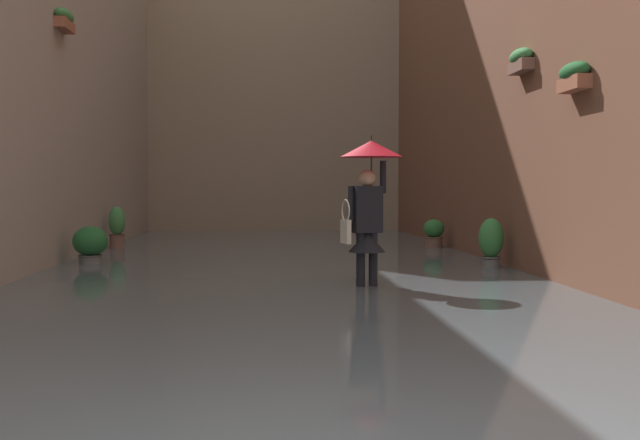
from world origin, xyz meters
name	(u,v)px	position (x,y,z in m)	size (l,w,h in m)	color
ground_plane	(280,270)	(0.00, -10.07, 0.00)	(60.00, 60.00, 0.00)	#605B56
flood_water	(280,267)	(0.00, -10.07, 0.06)	(8.41, 26.14, 0.11)	#515B60
building_facade_far	(274,21)	(0.00, -21.04, 6.65)	(11.21, 1.80, 13.30)	gray
person_wading	(369,191)	(-1.14, -6.97, 1.40)	(0.85, 0.85, 2.14)	#2D2319
potted_plant_near_left	(434,235)	(-3.43, -13.36, 0.40)	(0.46, 0.46, 0.73)	brown
potted_plant_mid_left	(491,243)	(-3.47, -9.16, 0.52)	(0.41, 0.41, 0.93)	#66605B
potted_plant_mid_right	(117,229)	(3.51, -13.77, 0.53)	(0.36, 0.36, 1.02)	brown
potted_plant_far_right	(90,245)	(3.31, -10.32, 0.44)	(0.60, 0.60, 0.76)	#66605B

